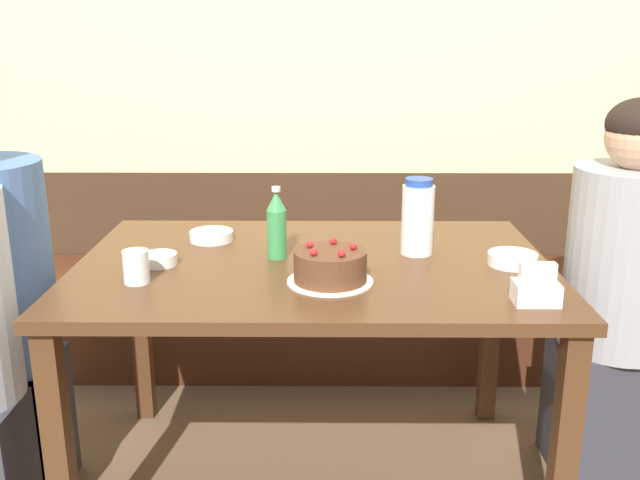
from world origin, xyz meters
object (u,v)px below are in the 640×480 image
bowl_side_dish (159,259)px  person_pale_blue_shirt (621,300)px  birthday_cake (330,267)px  glass_water_tall (136,267)px  water_pitcher (418,217)px  bowl_rice_small (512,259)px  bowl_soup_white (211,236)px  soju_bottle (277,224)px  napkin_holder (536,289)px  bench_seat (317,318)px

bowl_side_dish → person_pale_blue_shirt: bearing=4.8°
birthday_cake → glass_water_tall: 0.52m
bowl_side_dish → water_pitcher: bearing=8.8°
bowl_rice_small → bowl_side_dish: bowl_rice_small is taller
bowl_side_dish → bowl_soup_white: bearing=65.9°
soju_bottle → person_pale_blue_shirt: (1.06, 0.05, -0.25)m
napkin_holder → person_pale_blue_shirt: 0.60m
birthday_cake → bowl_rice_small: bearing=16.5°
napkin_holder → glass_water_tall: (-1.02, 0.14, 0.01)m
bench_seat → bowl_side_dish: (-0.44, -0.87, 0.54)m
glass_water_tall → napkin_holder: bearing=-7.9°
soju_bottle → bowl_side_dish: size_ratio=2.10×
bowl_rice_small → birthday_cake: bearing=-163.5°
person_pale_blue_shirt → bowl_rice_small: bearing=15.9°
bowl_soup_white → glass_water_tall: (-0.14, -0.40, 0.03)m
bowl_rice_small → person_pale_blue_shirt: size_ratio=0.12×
water_pitcher → soju_bottle: (-0.42, -0.05, -0.01)m
napkin_holder → soju_bottle: bearing=151.2°
water_pitcher → bowl_rice_small: size_ratio=1.63×
birthday_cake → soju_bottle: (-0.16, 0.22, 0.06)m
bowl_rice_small → glass_water_tall: 1.06m
napkin_holder → glass_water_tall: size_ratio=1.22×
napkin_holder → bowl_side_dish: (-1.00, 0.29, -0.02)m
water_pitcher → person_pale_blue_shirt: size_ratio=0.19×
bowl_soup_white → bench_seat: bearing=61.8°
bowl_soup_white → bowl_rice_small: bearing=-14.9°
bowl_side_dish → glass_water_tall: size_ratio=1.14×
bowl_side_dish → person_pale_blue_shirt: person_pale_blue_shirt is taller
napkin_holder → bowl_soup_white: 1.04m
birthday_cake → glass_water_tall: (-0.52, -0.01, 0.00)m
bowl_side_dish → napkin_holder: bearing=-16.4°
person_pale_blue_shirt → glass_water_tall: bearing=10.7°
bench_seat → napkin_holder: 1.41m
birthday_cake → soju_bottle: 0.27m
bowl_soup_white → bowl_rice_small: size_ratio=0.98×
water_pitcher → glass_water_tall: size_ratio=2.57×
birthday_cake → person_pale_blue_shirt: size_ratio=0.19×
birthday_cake → bowl_side_dish: bearing=163.4°
napkin_holder → bowl_rice_small: (0.02, 0.30, -0.02)m
bowl_side_dish → glass_water_tall: (-0.03, -0.15, 0.03)m
glass_water_tall → person_pale_blue_shirt: size_ratio=0.07×
bowl_soup_white → soju_bottle: bearing=-38.8°
birthday_cake → person_pale_blue_shirt: bearing=16.3°
glass_water_tall → person_pale_blue_shirt: (1.42, 0.27, -0.19)m
bench_seat → bowl_side_dish: 1.11m
bench_seat → bowl_rice_small: bowl_rice_small is taller
glass_water_tall → bowl_side_dish: bearing=80.7°
water_pitcher → napkin_holder: 0.48m
napkin_holder → bowl_rice_small: napkin_holder is taller
birthday_cake → water_pitcher: bearing=45.1°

